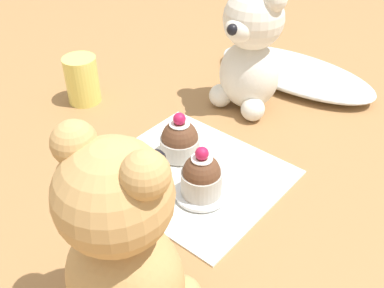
# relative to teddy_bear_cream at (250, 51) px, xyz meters

# --- Properties ---
(ground_plane) EXTENTS (4.00, 4.00, 0.00)m
(ground_plane) POSITION_rel_teddy_bear_cream_xyz_m (0.05, -0.21, -0.11)
(ground_plane) COLOR #9E7042
(knitted_placemat) EXTENTS (0.25, 0.22, 0.01)m
(knitted_placemat) POSITION_rel_teddy_bear_cream_xyz_m (0.05, -0.21, -0.10)
(knitted_placemat) COLOR silver
(knitted_placemat) RESTS_ON ground_plane
(tulle_cloth) EXTENTS (0.32, 0.15, 0.04)m
(tulle_cloth) POSITION_rel_teddy_bear_cream_xyz_m (0.02, 0.13, -0.09)
(tulle_cloth) COLOR white
(tulle_cloth) RESTS_ON ground_plane
(teddy_bear_cream) EXTENTS (0.11, 0.11, 0.22)m
(teddy_bear_cream) POSITION_rel_teddy_bear_cream_xyz_m (0.00, 0.00, 0.00)
(teddy_bear_cream) COLOR silver
(teddy_bear_cream) RESTS_ON ground_plane
(teddy_bear_tan) EXTENTS (0.13, 0.13, 0.23)m
(teddy_bear_tan) POSITION_rel_teddy_bear_cream_xyz_m (0.15, -0.42, 0.00)
(teddy_bear_tan) COLOR tan
(teddy_bear_tan) RESTS_ON ground_plane
(cupcake_near_cream_bear) EXTENTS (0.06, 0.06, 0.07)m
(cupcake_near_cream_bear) POSITION_rel_teddy_bear_cream_xyz_m (0.01, -0.19, -0.07)
(cupcake_near_cream_bear) COLOR #B2ADA3
(cupcake_near_cream_bear) RESTS_ON knitted_placemat
(saucer_plate) EXTENTS (0.07, 0.07, 0.01)m
(saucer_plate) POSITION_rel_teddy_bear_cream_xyz_m (0.09, -0.24, -0.10)
(saucer_plate) COLOR silver
(saucer_plate) RESTS_ON knitted_placemat
(cupcake_near_tan_bear) EXTENTS (0.06, 0.06, 0.07)m
(cupcake_near_tan_bear) POSITION_rel_teddy_bear_cream_xyz_m (0.09, -0.24, -0.07)
(cupcake_near_tan_bear) COLOR #B2ADA3
(cupcake_near_tan_bear) RESTS_ON saucer_plate
(juice_glass) EXTENTS (0.06, 0.06, 0.08)m
(juice_glass) POSITION_rel_teddy_bear_cream_xyz_m (-0.23, -0.17, -0.06)
(juice_glass) COLOR #EADB66
(juice_glass) RESTS_ON ground_plane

